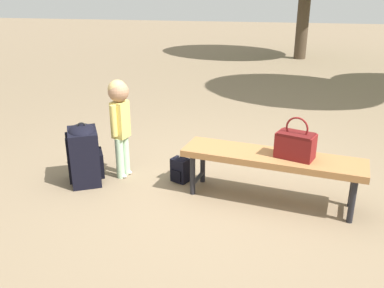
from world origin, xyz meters
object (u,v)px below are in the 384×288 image
Objects in this scene: backpack_large at (84,153)px; handbag at (295,144)px; park_bench at (272,161)px; backpack_small at (180,168)px; child_standing at (120,113)px.

handbag is at bearing 178.72° from backpack_large.
park_bench is 5.88× the size of backpack_small.
park_bench is at bearing -8.87° from handbag.
handbag is 0.59× the size of backpack_large.
backpack_large is (1.81, -0.02, -0.08)m from park_bench.
backpack_large reaches higher than park_bench.
handbag is at bearing 171.31° from child_standing.
park_bench is 1.54m from child_standing.
handbag is at bearing 167.12° from backpack_small.
handbag reaches higher than park_bench.
child_standing is (1.50, -0.23, 0.28)m from park_bench.
child_standing reaches higher than backpack_small.
handbag reaches higher than backpack_small.
child_standing is at bearing -1.05° from backpack_small.
park_bench is at bearing 171.33° from child_standing.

